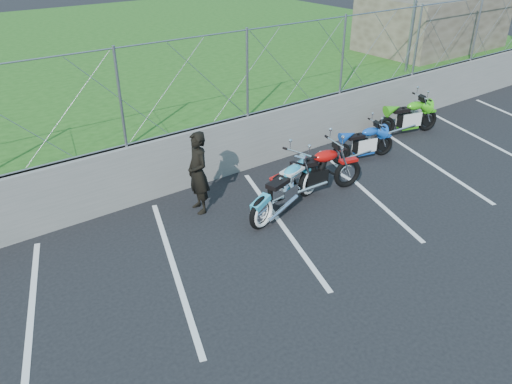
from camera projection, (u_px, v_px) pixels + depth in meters
ground at (315, 246)px, 9.22m from camera, size 90.00×90.00×0.00m
retaining_wall at (212, 152)px, 11.39m from camera, size 30.00×0.22×1.30m
grass_field at (68, 65)px, 18.45m from camera, size 30.00×20.00×1.30m
stone_building at (433, 22)px, 17.58m from camera, size 5.00×3.00×1.80m
chain_link_fence at (209, 81)px, 10.60m from camera, size 28.00×0.03×2.00m
sign_pole at (413, 20)px, 14.43m from camera, size 0.08×0.08×3.00m
parking_lines at (325, 205)px, 10.56m from camera, size 18.29×4.31×0.01m
cruiser_turquoise at (287, 190)px, 10.16m from camera, size 2.30×0.86×1.17m
naked_orange at (317, 174)px, 10.77m from camera, size 2.30×0.78×1.16m
sportbike_green at (408, 119)px, 13.92m from camera, size 2.00×0.76×1.06m
sportbike_blue at (364, 144)px, 12.43m from camera, size 1.79×0.64×0.94m
person_standing at (198, 173)px, 9.97m from camera, size 0.48×0.67×1.72m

